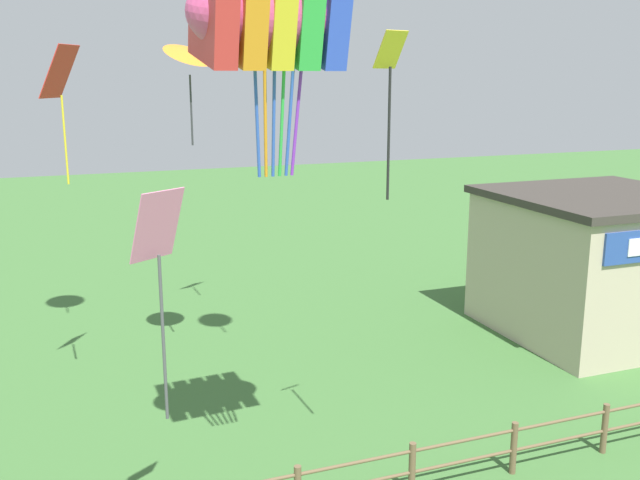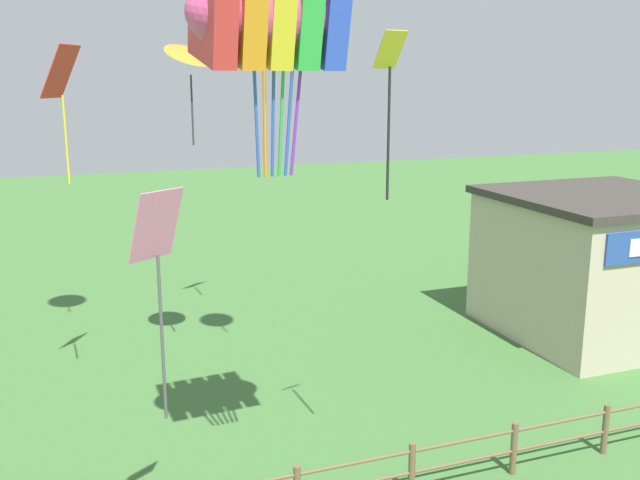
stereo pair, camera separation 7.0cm
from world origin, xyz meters
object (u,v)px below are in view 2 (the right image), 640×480
(kite_rainbow_parafoil, at_px, (268,14))
(kite_pink_diamond, at_px, (158,257))
(seaside_building, at_px, (600,263))
(kite_red_diamond, at_px, (62,83))
(kite_orange_delta, at_px, (190,55))
(kite_yellow_diamond, at_px, (389,88))

(kite_rainbow_parafoil, relative_size, kite_pink_diamond, 1.00)
(seaside_building, bearing_deg, kite_red_diamond, -179.88)
(seaside_building, bearing_deg, kite_rainbow_parafoil, -154.94)
(kite_rainbow_parafoil, bearing_deg, kite_orange_delta, 90.52)
(kite_orange_delta, bearing_deg, kite_yellow_diamond, -71.43)
(kite_rainbow_parafoil, xyz_separation_m, kite_orange_delta, (-0.06, 6.78, -0.47))
(kite_yellow_diamond, relative_size, kite_red_diamond, 0.94)
(seaside_building, xyz_separation_m, kite_pink_diamond, (-14.96, -7.40, 3.33))
(kite_rainbow_parafoil, distance_m, kite_orange_delta, 6.79)
(kite_red_diamond, bearing_deg, seaside_building, 0.12)
(kite_orange_delta, distance_m, kite_yellow_diamond, 7.20)
(kite_yellow_diamond, height_order, kite_pink_diamond, kite_yellow_diamond)
(kite_orange_delta, xyz_separation_m, kite_red_diamond, (-3.12, -0.83, -0.68))
(kite_red_diamond, bearing_deg, kite_pink_diamond, -82.09)
(seaside_building, distance_m, kite_rainbow_parafoil, 15.72)
(kite_rainbow_parafoil, height_order, kite_red_diamond, kite_rainbow_parafoil)
(kite_rainbow_parafoil, relative_size, kite_orange_delta, 1.36)
(kite_red_diamond, bearing_deg, kite_rainbow_parafoil, -61.89)
(seaside_building, xyz_separation_m, kite_orange_delta, (-12.86, 0.79, 6.42))
(seaside_building, xyz_separation_m, kite_rainbow_parafoil, (-12.80, -5.99, 6.89))
(kite_pink_diamond, bearing_deg, kite_red_diamond, 97.91)
(seaside_building, height_order, kite_pink_diamond, kite_pink_diamond)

